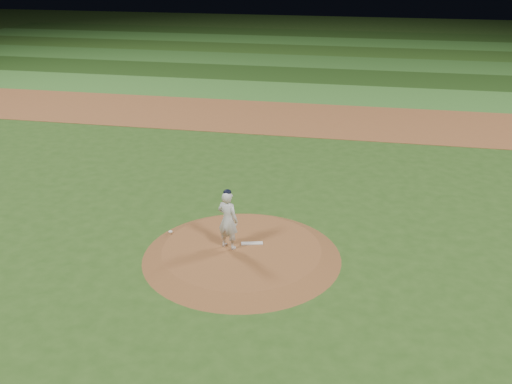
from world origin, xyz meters
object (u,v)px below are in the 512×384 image
pitchers_mound (242,252)px  pitching_rubber (252,243)px  rosin_bag (170,232)px  pitcher_on_mound (228,220)px

pitchers_mound → pitching_rubber: size_ratio=9.04×
pitching_rubber → rosin_bag: rosin_bag is taller
pitcher_on_mound → pitchers_mound: bearing=2.3°
pitching_rubber → pitcher_on_mound: pitcher_on_mound is taller
rosin_bag → pitcher_on_mound: pitcher_on_mound is taller
pitching_rubber → pitcher_on_mound: size_ratio=0.35×
pitchers_mound → rosin_bag: size_ratio=45.00×
pitchers_mound → pitching_rubber: bearing=53.8°
pitchers_mound → rosin_bag: rosin_bag is taller
pitching_rubber → rosin_bag: size_ratio=4.98×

